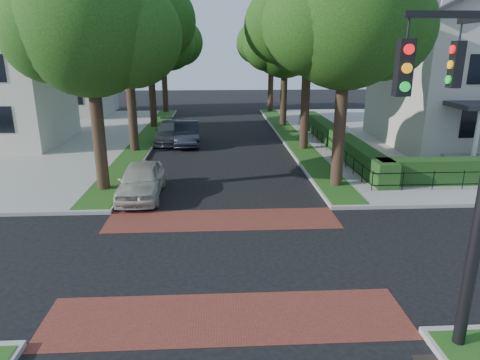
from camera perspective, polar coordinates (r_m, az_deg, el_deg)
The scene contains 21 objects.
ground at distance 13.88m, azimuth -2.11°, elevation -10.33°, with size 120.00×120.00×0.00m, color black.
sidewalk_ne at distance 37.52m, azimuth 28.70°, elevation 5.23°, with size 30.00×30.00×0.15m, color gray.
crosswalk_far at distance 16.78m, azimuth -2.32°, elevation -5.31°, with size 9.00×2.20×0.01m, color maroon.
crosswalk_near at distance 11.13m, azimuth -1.79°, elevation -17.88°, with size 9.00×2.20×0.01m, color maroon.
grass_strip_ne at distance 32.52m, azimuth 6.85°, elevation 5.84°, with size 1.60×29.80×0.02m, color #1C4614.
grass_strip_nw at distance 32.46m, azimuth -12.37°, elevation 5.55°, with size 1.60×29.80×0.02m, color #1C4614.
tree_right_near at distance 20.44m, azimuth 14.18°, elevation 20.02°, with size 7.75×6.67×10.66m.
tree_right_mid at distance 28.23m, azimuth 9.28°, elevation 20.05°, with size 8.25×7.09×11.22m.
tree_right_far at distance 37.01m, azimuth 6.16°, elevation 17.70°, with size 7.25×6.23×9.74m.
tree_right_back at distance 45.94m, azimuth 4.33°, elevation 18.03°, with size 7.50×6.45×10.20m.
tree_left_near at distance 20.27m, azimuth -19.09°, elevation 18.64°, with size 7.50×6.45×10.20m.
tree_left_mid at distance 28.14m, azimuth -14.74°, elevation 20.48°, with size 8.00×6.88×11.48m.
tree_left_far at distance 36.93m, azimuth -11.82°, elevation 17.79°, with size 7.00×6.02×9.86m.
tree_left_back at distance 45.88m, azimuth -10.14°, elevation 18.01°, with size 7.75×6.66×10.44m.
hedge_main_road at distance 28.99m, azimuth 12.77°, elevation 5.37°, with size 1.00×18.00×1.20m, color #1B4518.
fence_main_road at distance 28.81m, azimuth 11.21°, elevation 5.09°, with size 0.06×18.00×0.90m, color black, non-canonical shape.
house_left_far at distance 46.92m, azimuth -22.88°, elevation 14.06°, with size 10.00×9.00×10.14m.
traffic_signal at distance 9.54m, azimuth 29.05°, elevation 4.84°, with size 2.17×2.00×8.00m.
parked_car_front at distance 19.64m, azimuth -13.04°, elevation -0.01°, with size 1.83×4.56×1.55m, color beige.
parked_car_middle at distance 30.25m, azimuth -7.13°, elevation 6.21°, with size 1.67×4.79×1.58m, color #1F222E.
parked_car_rear at distance 31.27m, azimuth -9.28°, elevation 6.37°, with size 2.07×5.09×1.48m, color slate.
Camera 1 is at (-0.16, -12.33, 6.36)m, focal length 32.00 mm.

